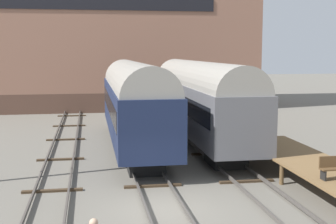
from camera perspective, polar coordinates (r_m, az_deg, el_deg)
ground_plane at (r=18.47m, az=-0.58°, el=-11.74°), size 200.00×200.00×0.00m
track_left at (r=18.30m, az=-14.63°, el=-11.70°), size 2.60×60.00×0.26m
track_middle at (r=18.42m, az=-0.58°, el=-11.32°), size 2.60×60.00×0.26m
track_right at (r=19.56m, az=12.49°, el=-10.37°), size 2.60×60.00×0.26m
train_car_grey at (r=30.68m, az=3.90°, el=1.84°), size 3.07×18.54×5.41m
train_car_navy at (r=28.96m, az=-4.13°, el=1.49°), size 3.12×17.22×5.42m
station_platform at (r=22.61m, az=16.85°, el=-5.92°), size 2.97×12.59×1.05m
warehouse_building at (r=52.11m, az=-9.51°, el=11.26°), size 34.81×11.62×19.24m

